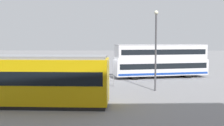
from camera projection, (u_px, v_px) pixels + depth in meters
The scene contains 7 objects.
ground_plane at pixel (111, 79), 30.29m from camera, with size 160.00×160.00×0.00m, color gray.
double_decker_bus at pixel (161, 61), 31.27m from camera, with size 11.45×4.87×3.96m.
tram_yellow at pixel (14, 80), 17.92m from camera, with size 12.91×2.91×3.46m.
pedestrian_near_railing at pixel (58, 76), 25.79m from camera, with size 0.42×0.42×1.62m.
pedestrian_railing at pixel (81, 78), 25.76m from camera, with size 6.43×0.80×1.08m.
info_sign at pixel (30, 69), 26.09m from camera, with size 1.12×0.25×2.38m.
street_lamp at pixel (156, 44), 22.93m from camera, with size 0.36×0.36×7.05m.
Camera 1 is at (-0.77, 30.00, 4.52)m, focal length 42.05 mm.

